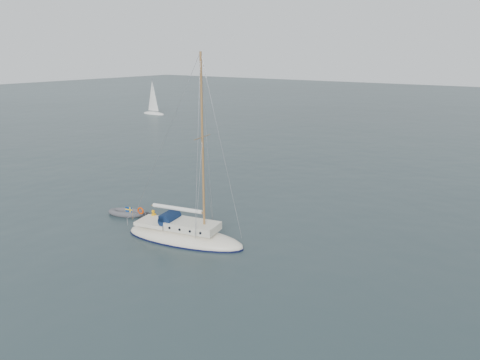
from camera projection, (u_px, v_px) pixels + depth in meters
The scene contains 5 objects.
ground at pixel (235, 239), 29.78m from camera, with size 300.00×300.00×0.00m, color black.
sailboat at pixel (184, 227), 29.27m from camera, with size 8.47×2.54×12.05m.
dinghy at pixel (126, 213), 34.00m from camera, with size 2.79×1.26×0.40m.
rib at pixel (153, 226), 31.34m from camera, with size 3.84×1.74×1.42m.
distant_yacht_a at pixel (153, 98), 87.08m from camera, with size 5.24×2.79×6.94m.
Camera 1 is at (16.22, -22.45, 11.57)m, focal length 35.00 mm.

